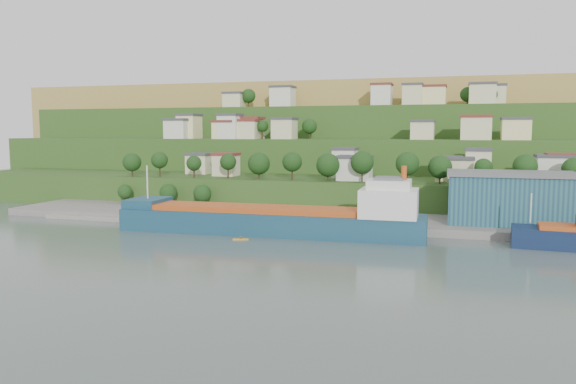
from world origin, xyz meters
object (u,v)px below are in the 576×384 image
at_px(warehouse, 511,197).
at_px(caravan, 143,209).
at_px(cargo_ship_near, 278,222).
at_px(kayak_orange, 243,235).

relative_size(warehouse, caravan, 5.30).
height_order(warehouse, caravan, warehouse).
height_order(cargo_ship_near, warehouse, cargo_ship_near).
bearing_deg(warehouse, cargo_ship_near, -159.12).
height_order(cargo_ship_near, caravan, cargo_ship_near).
distance_m(cargo_ship_near, kayak_orange, 9.48).
relative_size(warehouse, kayak_orange, 8.98).
bearing_deg(cargo_ship_near, kayak_orange, -144.54).
height_order(caravan, kayak_orange, caravan).
bearing_deg(caravan, cargo_ship_near, -1.79).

